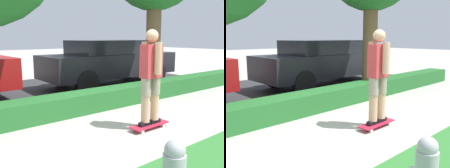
# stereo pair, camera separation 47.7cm
# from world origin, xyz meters

# --- Properties ---
(ground_plane) EXTENTS (60.00, 60.00, 0.00)m
(ground_plane) POSITION_xyz_m (0.00, 0.00, 0.00)
(ground_plane) COLOR #ADA89E
(street_asphalt) EXTENTS (12.99, 5.00, 0.01)m
(street_asphalt) POSITION_xyz_m (0.00, 4.20, 0.00)
(street_asphalt) COLOR #2D2D30
(street_asphalt) RESTS_ON ground_plane
(hedge_row) EXTENTS (12.99, 0.60, 0.44)m
(hedge_row) POSITION_xyz_m (0.00, 1.60, 0.22)
(hedge_row) COLOR #236028
(hedge_row) RESTS_ON ground_plane
(skateboard) EXTENTS (0.80, 0.24, 0.09)m
(skateboard) POSITION_xyz_m (0.54, -0.09, 0.07)
(skateboard) COLOR red
(skateboard) RESTS_ON ground_plane
(skater_person) EXTENTS (0.50, 0.43, 1.68)m
(skater_person) POSITION_xyz_m (0.54, -0.09, 0.99)
(skater_person) COLOR black
(skater_person) RESTS_ON skateboard
(parked_car_middle) EXTENTS (4.76, 1.78, 1.53)m
(parked_car_middle) POSITION_xyz_m (2.66, 3.80, 0.82)
(parked_car_middle) COLOR black
(parked_car_middle) RESTS_ON ground_plane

